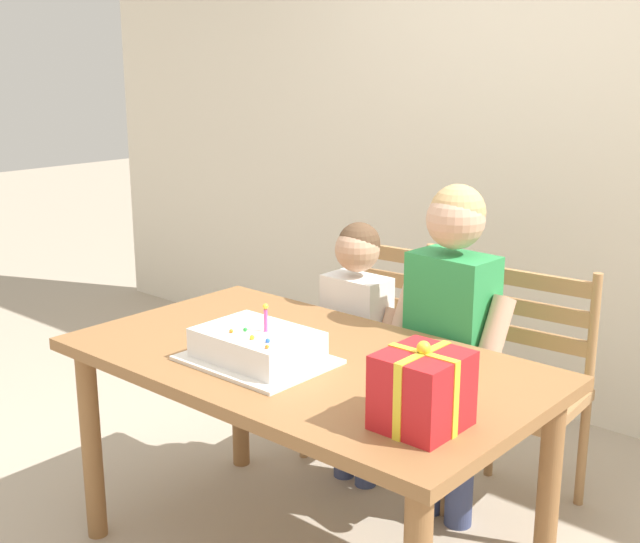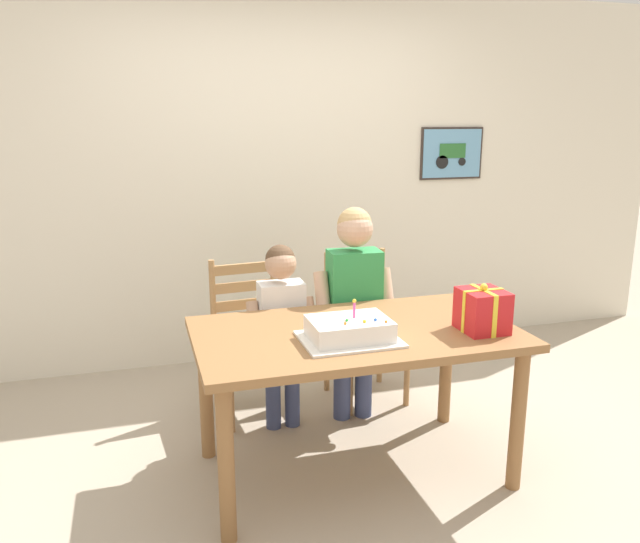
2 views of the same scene
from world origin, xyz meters
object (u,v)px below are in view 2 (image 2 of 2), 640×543
Objects in this scene: child_older at (354,293)px; chair_right at (364,326)px; dining_table at (356,349)px; chair_left at (251,337)px; gift_box_red_large at (482,310)px; birthday_cake at (349,330)px; child_younger at (282,319)px.

chair_right is at bearing 58.60° from child_older.
chair_left is at bearing 113.57° from dining_table.
gift_box_red_large is 0.26× the size of chair_left.
chair_left is (-0.28, 0.95, -0.33)m from birthday_cake.
gift_box_red_large is 0.83m from child_older.
child_older reaches higher than gift_box_red_large.
dining_table is 0.21m from birthday_cake.
chair_right reaches higher than dining_table.
gift_box_red_large is 0.22× the size of child_younger.
birthday_cake is 0.74m from child_older.
child_older reaches higher than chair_left.
chair_left is 0.86× the size of child_younger.
dining_table is 3.48× the size of birthday_cake.
dining_table is 1.22× the size of child_older.
child_younger is at bearing 137.29° from gift_box_red_large.
chair_right is at bearing 0.01° from chair_left.
chair_right is (0.71, 0.00, 0.00)m from chair_left.
gift_box_red_large is 1.42m from chair_left.
gift_box_red_large is at bearing -4.49° from birthday_cake.
child_younger is (-0.16, 0.69, -0.15)m from birthday_cake.
chair_left is (-0.93, 1.01, -0.38)m from gift_box_red_large.
birthday_cake is 1.05m from chair_left.
child_younger is at bearing 112.72° from dining_table.
gift_box_red_large reaches higher than dining_table.
chair_right is 0.67m from child_younger.
gift_box_red_large is at bearing -17.70° from dining_table.
child_older is at bearing -25.75° from chair_left.
child_older reaches higher than chair_right.
birthday_cake is at bearing -73.61° from chair_left.
child_younger reaches higher than chair_left.
gift_box_red_large is at bearing -63.00° from child_older.
dining_table is at bearing 58.82° from birthday_cake.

